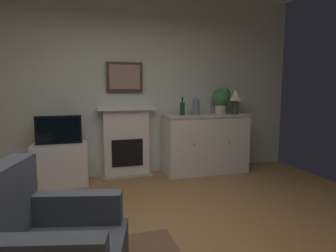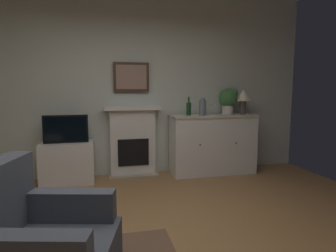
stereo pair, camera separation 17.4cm
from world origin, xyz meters
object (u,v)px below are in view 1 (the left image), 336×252
at_px(framed_picture, 125,77).
at_px(tv_set, 59,130).
at_px(armchair, 46,252).
at_px(table_lamp, 235,97).
at_px(wine_bottle, 182,108).
at_px(potted_plant_small, 221,98).
at_px(tv_cabinet, 60,164).
at_px(wine_glass_center, 209,107).
at_px(vase_decorative, 196,106).
at_px(fireplace_unit, 126,142).
at_px(wine_glass_left, 203,107).
at_px(sideboard_cabinet, 206,144).

relative_size(framed_picture, tv_set, 0.89).
xyz_separation_m(framed_picture, armchair, (-0.91, -2.74, -1.17)).
distance_m(table_lamp, wine_bottle, 0.94).
bearing_deg(potted_plant_small, tv_cabinet, -179.31).
bearing_deg(wine_glass_center, vase_decorative, -172.35).
bearing_deg(framed_picture, fireplace_unit, -90.00).
height_order(framed_picture, potted_plant_small, framed_picture).
bearing_deg(wine_glass_left, sideboard_cabinet, 9.17).
bearing_deg(potted_plant_small, framed_picture, 173.52).
bearing_deg(table_lamp, wine_bottle, 178.84).
height_order(table_lamp, wine_glass_left, table_lamp).
xyz_separation_m(fireplace_unit, wine_glass_left, (1.21, -0.19, 0.53)).
relative_size(wine_bottle, potted_plant_small, 0.67).
relative_size(wine_glass_center, potted_plant_small, 0.38).
distance_m(fireplace_unit, tv_cabinet, 1.02).
bearing_deg(wine_glass_center, sideboard_cabinet, 158.01).
height_order(fireplace_unit, armchair, fireplace_unit).
bearing_deg(potted_plant_small, wine_bottle, -177.79).
xyz_separation_m(fireplace_unit, armchair, (-0.91, -2.69, -0.17)).
relative_size(tv_set, potted_plant_small, 1.44).
bearing_deg(tv_set, framed_picture, 13.31).
relative_size(fireplace_unit, tv_set, 1.77).
xyz_separation_m(fireplace_unit, wine_glass_center, (1.32, -0.19, 0.53)).
bearing_deg(tv_cabinet, framed_picture, 12.01).
distance_m(framed_picture, vase_decorative, 1.20).
bearing_deg(fireplace_unit, wine_glass_left, -8.83).
bearing_deg(table_lamp, vase_decorative, -176.03).
relative_size(sideboard_cabinet, potted_plant_small, 3.23).
xyz_separation_m(tv_cabinet, potted_plant_small, (2.54, 0.03, 0.91)).
height_order(tv_set, potted_plant_small, potted_plant_small).
height_order(wine_bottle, wine_glass_left, wine_bottle).
bearing_deg(fireplace_unit, vase_decorative, -11.93).
bearing_deg(framed_picture, sideboard_cabinet, -9.86).
height_order(wine_bottle, tv_cabinet, wine_bottle).
xyz_separation_m(framed_picture, wine_glass_left, (1.21, -0.23, -0.47)).
relative_size(framed_picture, vase_decorative, 1.96).
distance_m(sideboard_cabinet, armchair, 3.34).
bearing_deg(potted_plant_small, wine_glass_center, -165.39).
bearing_deg(sideboard_cabinet, armchair, -131.08).
bearing_deg(armchair, wine_bottle, 54.84).
bearing_deg(armchair, sideboard_cabinet, 48.92).
relative_size(sideboard_cabinet, wine_bottle, 4.79).
relative_size(table_lamp, wine_glass_center, 2.42).
xyz_separation_m(tv_cabinet, tv_set, (0.00, -0.02, 0.50)).
relative_size(fireplace_unit, potted_plant_small, 2.56).
bearing_deg(fireplace_unit, potted_plant_small, -4.83).
height_order(tv_set, armchair, tv_set).
xyz_separation_m(vase_decorative, potted_plant_small, (0.48, 0.10, 0.12)).
distance_m(wine_glass_left, potted_plant_small, 0.38).
xyz_separation_m(wine_bottle, wine_glass_left, (0.34, -0.03, 0.01)).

